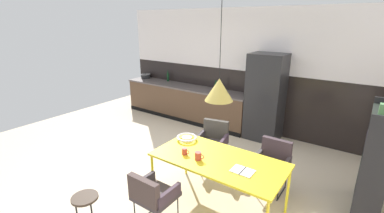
{
  "coord_description": "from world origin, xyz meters",
  "views": [
    {
      "loc": [
        2.57,
        -2.81,
        2.5
      ],
      "look_at": [
        -0.05,
        0.88,
        1.03
      ],
      "focal_mm": 24.68,
      "sensor_mm": 36.0,
      "label": 1
    }
  ],
  "objects_px": {
    "bottle_wine_green": "(168,77)",
    "pendant_lamp_over_table_near": "(219,90)",
    "armchair_facing_counter": "(273,159)",
    "armchair_near_window": "(151,193)",
    "refrigerator_column": "(265,98)",
    "mug_wide_latte": "(185,151)",
    "bottle_oil_tall": "(216,87)",
    "mug_tall_blue": "(198,156)",
    "open_shelf_unit": "(376,157)",
    "cooking_pot": "(146,76)",
    "open_book": "(243,171)",
    "armchair_by_stool": "(214,138)",
    "side_stool": "(85,200)",
    "dining_table": "(218,161)",
    "fruit_bowl": "(187,138)"
  },
  "relations": [
    {
      "from": "fruit_bowl",
      "to": "cooking_pot",
      "type": "bearing_deg",
      "value": 143.44
    },
    {
      "from": "armchair_facing_counter",
      "to": "armchair_near_window",
      "type": "relative_size",
      "value": 1.03
    },
    {
      "from": "refrigerator_column",
      "to": "armchair_near_window",
      "type": "height_order",
      "value": "refrigerator_column"
    },
    {
      "from": "refrigerator_column",
      "to": "side_stool",
      "type": "height_order",
      "value": "refrigerator_column"
    },
    {
      "from": "bottle_wine_green",
      "to": "pendant_lamp_over_table_near",
      "type": "relative_size",
      "value": 0.26
    },
    {
      "from": "armchair_near_window",
      "to": "mug_tall_blue",
      "type": "distance_m",
      "value": 0.76
    },
    {
      "from": "refrigerator_column",
      "to": "pendant_lamp_over_table_near",
      "type": "distance_m",
      "value": 2.74
    },
    {
      "from": "dining_table",
      "to": "bottle_oil_tall",
      "type": "distance_m",
      "value": 3.0
    },
    {
      "from": "armchair_near_window",
      "to": "mug_wide_latte",
      "type": "distance_m",
      "value": 0.72
    },
    {
      "from": "mug_tall_blue",
      "to": "side_stool",
      "type": "xyz_separation_m",
      "value": [
        -0.92,
        -1.13,
        -0.4
      ]
    },
    {
      "from": "armchair_near_window",
      "to": "armchair_by_stool",
      "type": "height_order",
      "value": "armchair_by_stool"
    },
    {
      "from": "armchair_facing_counter",
      "to": "bottle_wine_green",
      "type": "bearing_deg",
      "value": -27.13
    },
    {
      "from": "refrigerator_column",
      "to": "armchair_by_stool",
      "type": "bearing_deg",
      "value": -100.83
    },
    {
      "from": "bottle_wine_green",
      "to": "mug_tall_blue",
      "type": "bearing_deg",
      "value": -44.19
    },
    {
      "from": "fruit_bowl",
      "to": "bottle_oil_tall",
      "type": "bearing_deg",
      "value": 110.32
    },
    {
      "from": "armchair_near_window",
      "to": "open_book",
      "type": "xyz_separation_m",
      "value": [
        0.86,
        0.72,
        0.25
      ]
    },
    {
      "from": "armchair_near_window",
      "to": "open_book",
      "type": "relative_size",
      "value": 2.78
    },
    {
      "from": "open_book",
      "to": "open_shelf_unit",
      "type": "bearing_deg",
      "value": 41.91
    },
    {
      "from": "fruit_bowl",
      "to": "bottle_wine_green",
      "type": "height_order",
      "value": "bottle_wine_green"
    },
    {
      "from": "refrigerator_column",
      "to": "side_stool",
      "type": "distance_m",
      "value": 4.0
    },
    {
      "from": "side_stool",
      "to": "cooking_pot",
      "type": "bearing_deg",
      "value": 125.96
    },
    {
      "from": "mug_tall_blue",
      "to": "open_shelf_unit",
      "type": "xyz_separation_m",
      "value": [
        1.92,
        1.26,
        0.03
      ]
    },
    {
      "from": "armchair_by_stool",
      "to": "open_shelf_unit",
      "type": "relative_size",
      "value": 0.51
    },
    {
      "from": "mug_tall_blue",
      "to": "bottle_wine_green",
      "type": "xyz_separation_m",
      "value": [
        -3.03,
        2.95,
        0.21
      ]
    },
    {
      "from": "bottle_oil_tall",
      "to": "armchair_by_stool",
      "type": "bearing_deg",
      "value": -60.19
    },
    {
      "from": "fruit_bowl",
      "to": "bottle_wine_green",
      "type": "xyz_separation_m",
      "value": [
        -2.55,
        2.55,
        0.23
      ]
    },
    {
      "from": "fruit_bowl",
      "to": "pendant_lamp_over_table_near",
      "type": "bearing_deg",
      "value": -20.75
    },
    {
      "from": "side_stool",
      "to": "mug_tall_blue",
      "type": "bearing_deg",
      "value": 50.89
    },
    {
      "from": "refrigerator_column",
      "to": "mug_wide_latte",
      "type": "xyz_separation_m",
      "value": [
        -0.11,
        -2.73,
        -0.15
      ]
    },
    {
      "from": "armchair_by_stool",
      "to": "open_book",
      "type": "bearing_deg",
      "value": 122.53
    },
    {
      "from": "mug_wide_latte",
      "to": "bottle_wine_green",
      "type": "distance_m",
      "value": 4.06
    },
    {
      "from": "fruit_bowl",
      "to": "open_book",
      "type": "distance_m",
      "value": 1.14
    },
    {
      "from": "armchair_by_stool",
      "to": "fruit_bowl",
      "type": "relative_size",
      "value": 2.54
    },
    {
      "from": "armchair_facing_counter",
      "to": "bottle_oil_tall",
      "type": "relative_size",
      "value": 2.76
    },
    {
      "from": "refrigerator_column",
      "to": "bottle_oil_tall",
      "type": "bearing_deg",
      "value": -178.8
    },
    {
      "from": "cooking_pot",
      "to": "dining_table",
      "type": "bearing_deg",
      "value": -33.8
    },
    {
      "from": "bottle_wine_green",
      "to": "pendant_lamp_over_table_near",
      "type": "bearing_deg",
      "value": -40.99
    },
    {
      "from": "fruit_bowl",
      "to": "bottle_oil_tall",
      "type": "xyz_separation_m",
      "value": [
        -0.86,
        2.32,
        0.22
      ]
    },
    {
      "from": "dining_table",
      "to": "armchair_facing_counter",
      "type": "height_order",
      "value": "armchair_facing_counter"
    },
    {
      "from": "dining_table",
      "to": "armchair_by_stool",
      "type": "height_order",
      "value": "armchair_by_stool"
    },
    {
      "from": "side_stool",
      "to": "pendant_lamp_over_table_near",
      "type": "xyz_separation_m",
      "value": [
        1.13,
        1.27,
        1.31
      ]
    },
    {
      "from": "mug_wide_latte",
      "to": "bottle_wine_green",
      "type": "height_order",
      "value": "bottle_wine_green"
    },
    {
      "from": "armchair_facing_counter",
      "to": "armchair_near_window",
      "type": "height_order",
      "value": "armchair_facing_counter"
    },
    {
      "from": "refrigerator_column",
      "to": "open_shelf_unit",
      "type": "xyz_separation_m",
      "value": [
        2.05,
        -1.49,
        -0.11
      ]
    },
    {
      "from": "armchair_near_window",
      "to": "cooking_pot",
      "type": "xyz_separation_m",
      "value": [
        -3.57,
        3.52,
        0.45
      ]
    },
    {
      "from": "armchair_by_stool",
      "to": "open_shelf_unit",
      "type": "bearing_deg",
      "value": 170.98
    },
    {
      "from": "armchair_facing_counter",
      "to": "cooking_pot",
      "type": "xyz_separation_m",
      "value": [
        -4.51,
        1.84,
        0.46
      ]
    },
    {
      "from": "refrigerator_column",
      "to": "pendant_lamp_over_table_near",
      "type": "xyz_separation_m",
      "value": [
        0.33,
        -2.61,
        0.77
      ]
    },
    {
      "from": "armchair_by_stool",
      "to": "bottle_wine_green",
      "type": "bearing_deg",
      "value": -47.13
    },
    {
      "from": "mug_wide_latte",
      "to": "mug_tall_blue",
      "type": "relative_size",
      "value": 0.85
    }
  ]
}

